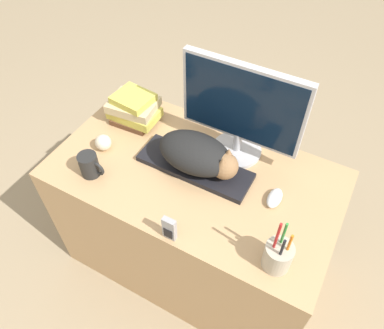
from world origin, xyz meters
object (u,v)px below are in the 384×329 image
(monitor, at_px, (241,109))
(computer_mouse, at_px, (275,198))
(keyboard, at_px, (195,167))
(pen_cup, at_px, (278,256))
(book_stack, at_px, (134,109))
(cat, at_px, (199,155))
(coffee_mug, at_px, (90,165))
(baseball, at_px, (103,142))
(phone, at_px, (169,229))

(monitor, xyz_separation_m, computer_mouse, (0.23, -0.16, -0.22))
(keyboard, distance_m, monitor, 0.30)
(pen_cup, height_order, book_stack, pen_cup)
(cat, distance_m, book_stack, 0.42)
(coffee_mug, bearing_deg, book_stack, 94.67)
(pen_cup, xyz_separation_m, baseball, (-0.82, 0.16, -0.02))
(baseball, xyz_separation_m, phone, (0.47, -0.23, 0.02))
(cat, bearing_deg, keyboard, -180.00)
(monitor, bearing_deg, cat, -117.80)
(coffee_mug, xyz_separation_m, pen_cup, (0.78, -0.02, 0.01))
(keyboard, relative_size, baseball, 6.78)
(keyboard, relative_size, computer_mouse, 4.76)
(keyboard, relative_size, cat, 1.41)
(computer_mouse, bearing_deg, phone, -129.33)
(computer_mouse, distance_m, phone, 0.42)
(computer_mouse, distance_m, book_stack, 0.73)
(coffee_mug, xyz_separation_m, baseball, (-0.04, 0.14, -0.02))
(cat, bearing_deg, pen_cup, -29.94)
(pen_cup, bearing_deg, baseball, 169.27)
(keyboard, height_order, computer_mouse, computer_mouse)
(keyboard, bearing_deg, pen_cup, -28.93)
(pen_cup, bearing_deg, keyboard, 151.07)
(monitor, relative_size, coffee_mug, 4.40)
(keyboard, distance_m, coffee_mug, 0.41)
(monitor, relative_size, pen_cup, 2.05)
(book_stack, bearing_deg, monitor, 4.93)
(cat, height_order, baseball, cat)
(keyboard, distance_m, pen_cup, 0.49)
(computer_mouse, bearing_deg, baseball, -173.16)
(keyboard, bearing_deg, baseball, -168.14)
(baseball, bearing_deg, monitor, 26.78)
(keyboard, bearing_deg, book_stack, 161.30)
(pen_cup, bearing_deg, computer_mouse, 111.13)
(cat, distance_m, pen_cup, 0.48)
(monitor, bearing_deg, pen_cup, -51.49)
(coffee_mug, height_order, pen_cup, pen_cup)
(baseball, relative_size, phone, 0.66)
(cat, bearing_deg, book_stack, 162.07)
(computer_mouse, relative_size, phone, 0.94)
(phone, distance_m, book_stack, 0.63)
(pen_cup, relative_size, baseball, 3.44)
(monitor, height_order, phone, monitor)
(keyboard, bearing_deg, coffee_mug, -147.89)
(monitor, height_order, pen_cup, monitor)
(pen_cup, bearing_deg, book_stack, 155.64)
(phone, bearing_deg, coffee_mug, 166.89)
(book_stack, bearing_deg, keyboard, -18.70)
(computer_mouse, xyz_separation_m, book_stack, (-0.71, 0.12, 0.05))
(cat, xyz_separation_m, computer_mouse, (0.32, 0.01, -0.08))
(cat, bearing_deg, computer_mouse, 0.91)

